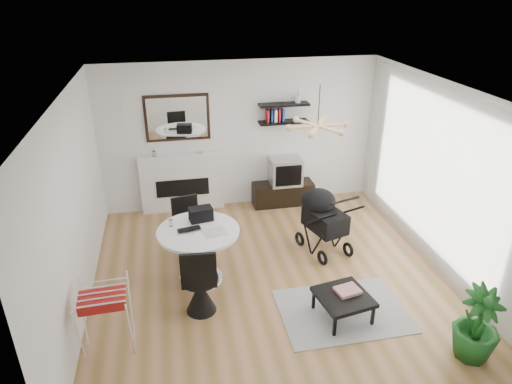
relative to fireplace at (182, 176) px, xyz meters
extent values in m
plane|color=olive|center=(1.10, -2.42, -0.69)|extent=(5.00, 5.00, 0.00)
plane|color=white|center=(1.10, -2.42, 2.01)|extent=(5.00, 5.00, 0.00)
plane|color=white|center=(1.10, 0.08, 0.66)|extent=(5.00, 0.00, 5.00)
plane|color=white|center=(-1.40, -2.42, 0.66)|extent=(0.00, 5.00, 5.00)
plane|color=white|center=(3.60, -2.42, 0.66)|extent=(0.00, 5.00, 5.00)
cube|color=white|center=(3.50, -2.22, 0.66)|extent=(0.04, 3.60, 2.60)
cube|color=white|center=(0.00, 0.00, -0.14)|extent=(1.50, 0.15, 1.10)
cube|color=black|center=(0.00, -0.06, -0.21)|extent=(0.95, 0.06, 0.32)
cube|color=black|center=(0.00, 0.06, 1.06)|extent=(1.12, 0.03, 0.82)
cube|color=white|center=(0.00, 0.04, 1.06)|extent=(1.02, 0.01, 0.72)
cube|color=black|center=(1.88, -0.05, 0.91)|extent=(0.90, 0.25, 0.04)
cube|color=black|center=(1.88, -0.05, 1.23)|extent=(0.90, 0.25, 0.04)
cube|color=black|center=(1.88, -0.13, -0.47)|extent=(1.15, 0.40, 0.43)
cube|color=#B4B4B6|center=(1.91, -0.13, 0.00)|extent=(0.57, 0.50, 0.50)
cube|color=black|center=(1.91, -0.38, 0.00)|extent=(0.49, 0.01, 0.40)
cylinder|color=white|center=(0.12, -2.29, -0.65)|extent=(0.61, 0.61, 0.07)
cylinder|color=white|center=(0.12, -2.29, -0.26)|extent=(0.15, 0.15, 0.72)
cylinder|color=white|center=(0.12, -2.29, 0.12)|extent=(1.14, 1.14, 0.04)
imported|color=black|center=(0.00, -2.32, 0.16)|extent=(0.35, 0.26, 0.03)
cube|color=black|center=(0.18, -2.01, 0.24)|extent=(0.35, 0.24, 0.19)
cube|color=white|center=(0.33, -2.39, 0.15)|extent=(0.34, 0.30, 0.01)
cylinder|color=white|center=(-0.24, -2.10, 0.19)|extent=(0.06, 0.06, 0.09)
cylinder|color=black|center=(0.02, -1.62, -0.22)|extent=(0.45, 0.45, 0.05)
cone|color=black|center=(0.02, -1.62, -0.47)|extent=(0.37, 0.37, 0.43)
cube|color=black|center=(-0.02, -1.42, 0.03)|extent=(0.41, 0.13, 0.46)
cylinder|color=black|center=(0.06, -2.94, -0.19)|extent=(0.48, 0.48, 0.05)
cone|color=black|center=(0.06, -2.94, -0.46)|extent=(0.39, 0.39, 0.46)
cube|color=black|center=(0.05, -3.16, 0.08)|extent=(0.44, 0.08, 0.49)
cube|color=maroon|center=(-1.04, -3.45, 0.08)|extent=(0.51, 0.30, 0.13)
cube|color=black|center=(2.11, -1.86, -0.15)|extent=(0.63, 0.77, 0.31)
ellipsoid|color=black|center=(2.05, -1.67, 0.10)|extent=(0.54, 0.54, 0.38)
cylinder|color=black|center=(2.23, -2.26, 0.38)|extent=(0.48, 0.18, 0.03)
torus|color=black|center=(1.78, -1.63, -0.58)|extent=(0.12, 0.24, 0.24)
torus|color=black|center=(2.25, -1.49, -0.58)|extent=(0.12, 0.24, 0.24)
torus|color=black|center=(1.96, -2.23, -0.58)|extent=(0.12, 0.24, 0.24)
torus|color=black|center=(2.43, -2.09, -0.58)|extent=(0.12, 0.24, 0.24)
cube|color=#949494|center=(1.87, -3.33, -0.68)|extent=(1.63, 1.17, 0.01)
cube|color=black|center=(1.82, -3.43, -0.38)|extent=(0.73, 0.73, 0.05)
cube|color=black|center=(1.60, -3.74, -0.54)|extent=(0.04, 0.04, 0.27)
cube|color=black|center=(2.13, -3.65, -0.54)|extent=(0.04, 0.04, 0.27)
cube|color=black|center=(1.51, -3.20, -0.54)|extent=(0.04, 0.04, 0.27)
cube|color=black|center=(2.04, -3.11, -0.54)|extent=(0.04, 0.04, 0.27)
cube|color=#BE342F|center=(1.89, -3.37, -0.33)|extent=(0.34, 0.29, 0.04)
imported|color=#18561C|center=(3.03, -4.35, -0.23)|extent=(0.56, 0.56, 0.91)
camera|label=1|loc=(-0.17, -7.74, 3.27)|focal=32.00mm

